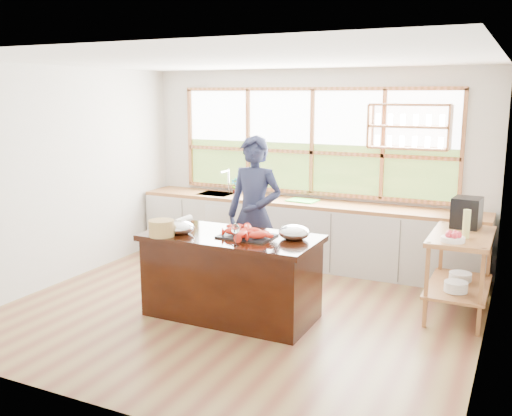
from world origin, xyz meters
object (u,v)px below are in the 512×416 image
Objects in this scene: island at (231,276)px; wicker_basket at (162,228)px; cook at (255,215)px; espresso_machine at (467,213)px.

wicker_basket is at bearing -151.51° from island.
island is 0.98m from cook.
cook is at bearing 66.89° from wicker_basket.
cook is 5.58× the size of espresso_machine.
wicker_basket is (-2.83, -1.80, -0.08)m from espresso_machine.
cook reaches higher than espresso_machine.
cook is (-0.13, 0.84, 0.49)m from island.
island is at bearing 28.49° from wicker_basket.
cook reaches higher than island.
espresso_machine is (2.19, 1.45, 0.61)m from island.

